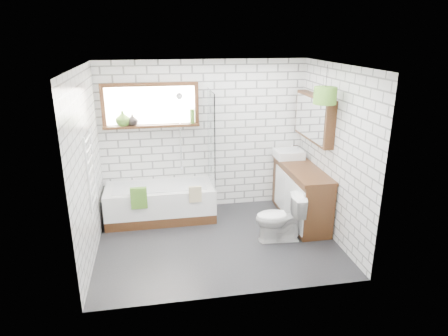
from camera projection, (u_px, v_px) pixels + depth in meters
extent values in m
cube|color=black|center=(217.00, 241.00, 5.85)|extent=(3.40, 2.60, 0.01)
cube|color=white|center=(216.00, 65.00, 5.04)|extent=(3.40, 2.60, 0.01)
cube|color=white|center=(204.00, 136.00, 6.66)|extent=(3.40, 0.01, 2.50)
cube|color=white|center=(236.00, 196.00, 4.23)|extent=(3.40, 0.01, 2.50)
cube|color=white|center=(87.00, 167.00, 5.16)|extent=(0.01, 2.60, 2.50)
cube|color=white|center=(334.00, 153.00, 5.73)|extent=(0.01, 2.60, 2.50)
cube|color=#371E0F|center=(151.00, 106.00, 6.30)|extent=(1.52, 0.16, 0.68)
cube|color=white|center=(91.00, 170.00, 5.18)|extent=(0.06, 0.52, 1.00)
cube|color=#371E0F|center=(314.00, 118.00, 6.14)|extent=(0.16, 1.20, 0.70)
cylinder|color=silver|center=(180.00, 132.00, 6.52)|extent=(0.02, 0.02, 1.30)
cube|color=white|center=(161.00, 202.00, 6.48)|extent=(1.73, 0.76, 0.56)
cube|color=white|center=(211.00, 139.00, 6.29)|extent=(0.02, 0.72, 1.50)
cube|color=#4A7E25|center=(139.00, 198.00, 5.99)|extent=(0.24, 0.07, 0.33)
cube|color=#C1B586|center=(195.00, 194.00, 6.13)|extent=(0.19, 0.05, 0.25)
cube|color=#371E0F|center=(301.00, 193.00, 6.42)|extent=(0.50, 1.56, 0.89)
cube|color=white|center=(289.00, 154.00, 6.71)|extent=(0.46, 0.40, 0.13)
cylinder|color=silver|center=(298.00, 150.00, 6.71)|extent=(0.04, 0.04, 0.16)
imported|color=white|center=(280.00, 218.00, 5.77)|extent=(0.44, 0.72, 0.70)
imported|color=#518328|center=(123.00, 120.00, 6.26)|extent=(0.29, 0.29, 0.24)
imported|color=black|center=(133.00, 121.00, 6.29)|extent=(0.23, 0.23, 0.18)
cylinder|color=#518328|center=(192.00, 118.00, 6.44)|extent=(0.08, 0.08, 0.23)
cylinder|color=#4A7E25|center=(325.00, 96.00, 5.31)|extent=(0.31, 0.31, 0.23)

